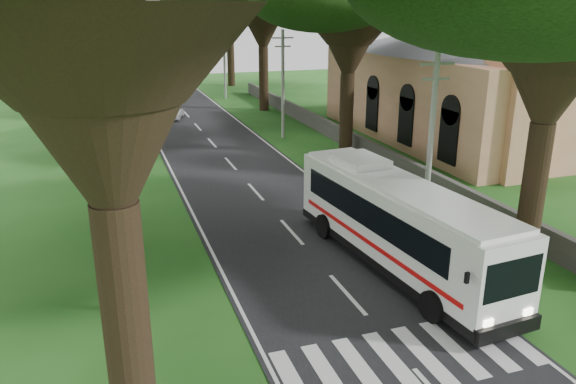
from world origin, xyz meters
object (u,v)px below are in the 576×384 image
at_px(pole_near, 431,142).
at_px(pedestrian, 133,290).
at_px(distant_car_c, 179,75).
at_px(pole_far, 224,59).
at_px(distant_car_a, 173,111).
at_px(church, 462,73).
at_px(coach_bus, 397,222).
at_px(distant_car_b, 150,89).
at_px(pole_mid, 283,83).

bearing_deg(pole_near, pedestrian, -167.18).
bearing_deg(distant_car_c, pole_far, 85.11).
distance_m(pole_near, distant_car_a, 31.27).
xyz_separation_m(church, coach_bus, (-15.17, -18.00, -3.07)).
bearing_deg(church, distant_car_c, 109.34).
distance_m(pole_far, distant_car_c, 18.40).
distance_m(pole_near, distant_car_b, 45.63).
distance_m(church, coach_bus, 23.74).
bearing_deg(pole_far, pedestrian, -106.42).
height_order(distant_car_a, distant_car_b, distant_car_b).
relative_size(church, pole_far, 3.00).
xyz_separation_m(pole_mid, distant_car_a, (-6.94, 10.29, -3.50)).
xyz_separation_m(pole_near, distant_car_a, (-6.94, 30.29, -3.50)).
xyz_separation_m(church, pole_mid, (-12.36, 4.45, -0.73)).
relative_size(church, distant_car_c, 5.63).
relative_size(pole_far, distant_car_a, 2.10).
relative_size(coach_bus, pedestrian, 7.03).
bearing_deg(distant_car_b, church, -54.70).
height_order(distant_car_a, distant_car_c, distant_car_a).
bearing_deg(pole_far, pole_mid, -90.00).
bearing_deg(pedestrian, pole_mid, -46.90).
relative_size(pole_far, distant_car_c, 1.88).
xyz_separation_m(pole_near, pole_mid, (0.00, 20.00, 0.00)).
bearing_deg(distant_car_c, coach_bus, 76.86).
relative_size(pole_near, distant_car_c, 1.88).
bearing_deg(coach_bus, pedestrian, 177.21).
relative_size(pole_near, pedestrian, 4.79).
relative_size(church, pole_near, 3.00).
xyz_separation_m(pole_near, pole_far, (0.00, 40.00, 0.00)).
xyz_separation_m(distant_car_c, pedestrian, (-10.13, -60.76, 0.19)).
height_order(distant_car_c, pedestrian, pedestrian).
distance_m(coach_bus, pedestrian, 9.89).
bearing_deg(pole_near, pole_mid, 90.00).
bearing_deg(coach_bus, distant_car_a, 91.94).
bearing_deg(coach_bus, pole_mid, 77.62).
height_order(pole_far, distant_car_c, pole_far).
bearing_deg(pedestrian, pole_far, -34.40).
height_order(coach_bus, distant_car_a, coach_bus).
relative_size(church, coach_bus, 2.04).
relative_size(pole_mid, pole_far, 1.00).
distance_m(church, distant_car_a, 24.65).
xyz_separation_m(pole_mid, pedestrian, (-12.63, -22.87, -3.34)).
xyz_separation_m(pole_far, distant_car_a, (-6.94, -9.71, -3.50)).
relative_size(pole_far, distant_car_b, 1.82).
xyz_separation_m(church, distant_car_a, (-19.30, 14.74, -4.23)).
xyz_separation_m(distant_car_a, distant_car_b, (-0.54, 14.60, 0.08)).
bearing_deg(pole_near, distant_car_c, 92.47).
bearing_deg(pedestrian, pole_near, -95.16).
height_order(pole_near, pedestrian, pole_near).
bearing_deg(church, distant_car_b, 124.07).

